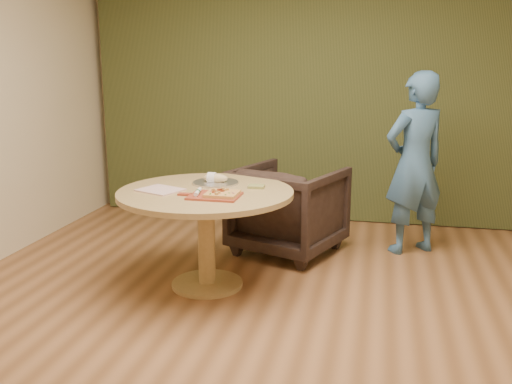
{
  "coord_description": "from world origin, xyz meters",
  "views": [
    {
      "loc": [
        0.67,
        -3.11,
        1.7
      ],
      "look_at": [
        -0.08,
        0.25,
        0.89
      ],
      "focal_mm": 40.0,
      "sensor_mm": 36.0,
      "label": 1
    }
  ],
  "objects_px": {
    "bread_roll": "(214,178)",
    "person_standing": "(415,164)",
    "armchair": "(288,205)",
    "serving_tray": "(216,183)",
    "flatbread_pizza": "(222,194)",
    "pedestal_table": "(206,209)",
    "pizza_paddle": "(213,196)",
    "cutlery_roll": "(198,192)"
  },
  "relations": [
    {
      "from": "bread_roll",
      "to": "person_standing",
      "type": "xyz_separation_m",
      "value": [
        1.55,
        0.93,
        0.01
      ]
    },
    {
      "from": "bread_roll",
      "to": "armchair",
      "type": "relative_size",
      "value": 0.22
    },
    {
      "from": "serving_tray",
      "to": "person_standing",
      "type": "relative_size",
      "value": 0.22
    },
    {
      "from": "flatbread_pizza",
      "to": "person_standing",
      "type": "height_order",
      "value": "person_standing"
    },
    {
      "from": "pedestal_table",
      "to": "flatbread_pizza",
      "type": "height_order",
      "value": "flatbread_pizza"
    },
    {
      "from": "flatbread_pizza",
      "to": "person_standing",
      "type": "bearing_deg",
      "value": 44.63
    },
    {
      "from": "bread_roll",
      "to": "armchair",
      "type": "xyz_separation_m",
      "value": [
        0.47,
        0.68,
        -0.36
      ]
    },
    {
      "from": "pizza_paddle",
      "to": "serving_tray",
      "type": "relative_size",
      "value": 1.25
    },
    {
      "from": "pizza_paddle",
      "to": "cutlery_roll",
      "type": "bearing_deg",
      "value": 178.88
    },
    {
      "from": "flatbread_pizza",
      "to": "bread_roll",
      "type": "xyz_separation_m",
      "value": [
        -0.18,
        0.42,
        0.02
      ]
    },
    {
      "from": "flatbread_pizza",
      "to": "bread_roll",
      "type": "relative_size",
      "value": 1.15
    },
    {
      "from": "pizza_paddle",
      "to": "armchair",
      "type": "bearing_deg",
      "value": 72.36
    },
    {
      "from": "bread_roll",
      "to": "person_standing",
      "type": "distance_m",
      "value": 1.8
    },
    {
      "from": "flatbread_pizza",
      "to": "serving_tray",
      "type": "xyz_separation_m",
      "value": [
        -0.17,
        0.42,
        -0.02
      ]
    },
    {
      "from": "pizza_paddle",
      "to": "bread_roll",
      "type": "height_order",
      "value": "bread_roll"
    },
    {
      "from": "pizza_paddle",
      "to": "bread_roll",
      "type": "distance_m",
      "value": 0.44
    },
    {
      "from": "cutlery_roll",
      "to": "armchair",
      "type": "xyz_separation_m",
      "value": [
        0.47,
        1.1,
        -0.35
      ]
    },
    {
      "from": "flatbread_pizza",
      "to": "cutlery_roll",
      "type": "bearing_deg",
      "value": 179.08
    },
    {
      "from": "pedestal_table",
      "to": "person_standing",
      "type": "height_order",
      "value": "person_standing"
    },
    {
      "from": "serving_tray",
      "to": "bread_roll",
      "type": "xyz_separation_m",
      "value": [
        -0.01,
        0.0,
        0.04
      ]
    },
    {
      "from": "cutlery_roll",
      "to": "pizza_paddle",
      "type": "bearing_deg",
      "value": -9.72
    },
    {
      "from": "armchair",
      "to": "person_standing",
      "type": "distance_m",
      "value": 1.16
    },
    {
      "from": "pizza_paddle",
      "to": "flatbread_pizza",
      "type": "xyz_separation_m",
      "value": [
        0.06,
        0.0,
        0.02
      ]
    },
    {
      "from": "pizza_paddle",
      "to": "bread_roll",
      "type": "xyz_separation_m",
      "value": [
        -0.12,
        0.42,
        0.04
      ]
    },
    {
      "from": "cutlery_roll",
      "to": "armchair",
      "type": "distance_m",
      "value": 1.25
    },
    {
      "from": "pedestal_table",
      "to": "armchair",
      "type": "bearing_deg",
      "value": 62.78
    },
    {
      "from": "bread_roll",
      "to": "serving_tray",
      "type": "bearing_deg",
      "value": 0.0
    },
    {
      "from": "armchair",
      "to": "person_standing",
      "type": "height_order",
      "value": "person_standing"
    },
    {
      "from": "cutlery_roll",
      "to": "pedestal_table",
      "type": "bearing_deg",
      "value": 81.82
    },
    {
      "from": "bread_roll",
      "to": "armchair",
      "type": "bearing_deg",
      "value": 55.16
    },
    {
      "from": "pizza_paddle",
      "to": "person_standing",
      "type": "distance_m",
      "value": 1.97
    },
    {
      "from": "pizza_paddle",
      "to": "cutlery_roll",
      "type": "height_order",
      "value": "cutlery_roll"
    },
    {
      "from": "pizza_paddle",
      "to": "person_standing",
      "type": "relative_size",
      "value": 0.28
    },
    {
      "from": "person_standing",
      "to": "flatbread_pizza",
      "type": "bearing_deg",
      "value": 11.93
    },
    {
      "from": "armchair",
      "to": "pedestal_table",
      "type": "bearing_deg",
      "value": 83.55
    },
    {
      "from": "flatbread_pizza",
      "to": "armchair",
      "type": "xyz_separation_m",
      "value": [
        0.3,
        1.1,
        -0.35
      ]
    },
    {
      "from": "flatbread_pizza",
      "to": "cutlery_roll",
      "type": "distance_m",
      "value": 0.18
    },
    {
      "from": "pedestal_table",
      "to": "bread_roll",
      "type": "relative_size",
      "value": 6.74
    },
    {
      "from": "pizza_paddle",
      "to": "armchair",
      "type": "distance_m",
      "value": 1.21
    },
    {
      "from": "cutlery_roll",
      "to": "bread_roll",
      "type": "relative_size",
      "value": 1.03
    },
    {
      "from": "pedestal_table",
      "to": "pizza_paddle",
      "type": "distance_m",
      "value": 0.26
    },
    {
      "from": "pedestal_table",
      "to": "serving_tray",
      "type": "height_order",
      "value": "serving_tray"
    }
  ]
}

